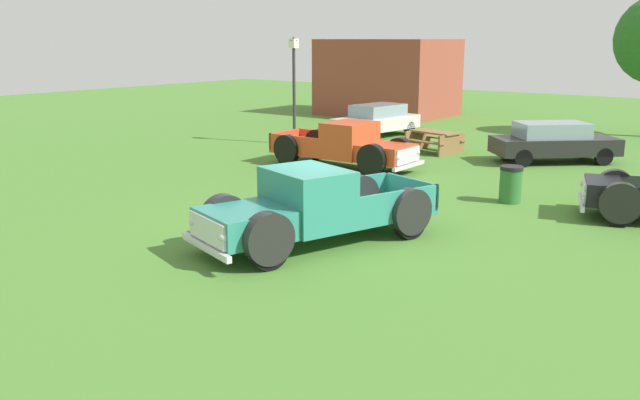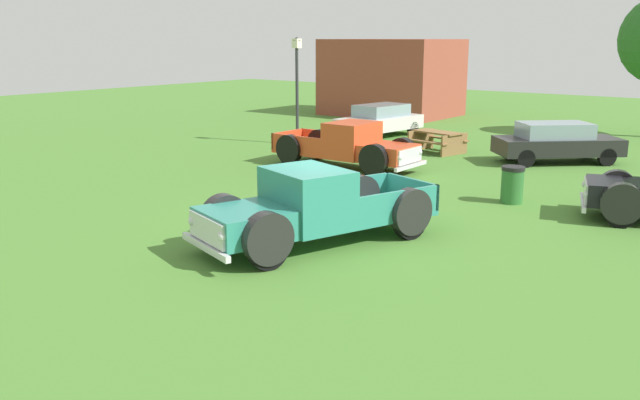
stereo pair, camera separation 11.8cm
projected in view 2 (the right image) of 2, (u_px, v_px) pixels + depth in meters
ground_plane at (324, 231)px, 14.94m from camera, size 80.00×80.00×0.00m
pickup_truck_foreground at (305, 210)px, 13.78m from camera, size 3.34×5.47×1.58m
pickup_truck_behind_left at (353, 147)px, 21.86m from camera, size 4.95×1.96×1.51m
sedan_distant_a at (557, 142)px, 22.95m from camera, size 4.12×4.00×1.36m
sedan_distant_b at (380, 120)px, 29.03m from camera, size 2.18×4.26×1.36m
lamp_post_near at (297, 89)px, 26.65m from camera, size 0.36×0.36×4.17m
picnic_table at (437, 139)px, 25.09m from camera, size 2.07×1.83×0.78m
trash_can at (512, 185)px, 17.41m from camera, size 0.59×0.59×0.95m
brick_pavilion at (391, 77)px, 36.87m from camera, size 6.60×4.86×4.04m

